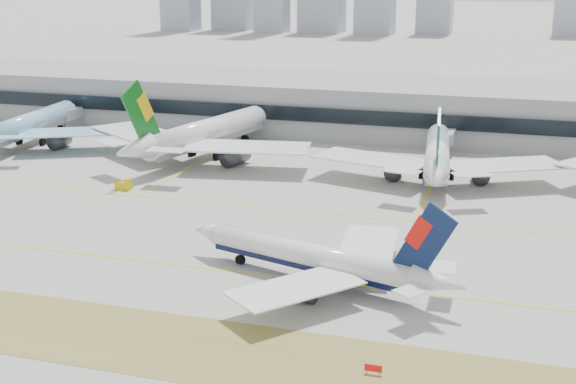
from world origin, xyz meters
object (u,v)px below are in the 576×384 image
(widebody_korean, at_px, (27,126))
(widebody_cathay, at_px, (437,156))
(widebody_eva, at_px, (201,135))
(terminal, at_px, (369,106))
(taxiing_airliner, at_px, (319,259))

(widebody_korean, xyz_separation_m, widebody_cathay, (112.51, -3.00, -0.05))
(widebody_eva, distance_m, terminal, 59.08)
(widebody_korean, distance_m, terminal, 98.42)
(taxiing_airliner, relative_size, terminal, 0.17)
(widebody_korean, xyz_separation_m, widebody_eva, (52.02, -0.16, 0.68))
(widebody_eva, xyz_separation_m, widebody_cathay, (60.50, -2.84, -0.74))
(widebody_eva, distance_m, widebody_cathay, 60.57)
(widebody_eva, xyz_separation_m, terminal, (33.67, 48.54, 1.20))
(taxiing_airliner, bearing_deg, widebody_eva, -38.21)
(terminal, bearing_deg, widebody_cathay, -62.43)
(widebody_cathay, distance_m, terminal, 57.99)
(widebody_korean, bearing_deg, terminal, -65.48)
(widebody_eva, bearing_deg, widebody_korean, 102.58)
(taxiing_airliner, relative_size, widebody_korean, 0.82)
(widebody_korean, bearing_deg, widebody_eva, -95.10)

